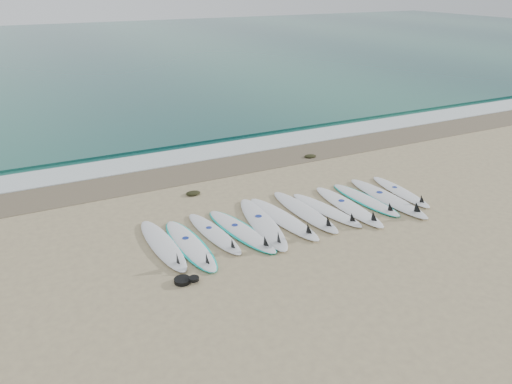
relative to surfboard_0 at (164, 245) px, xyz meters
name	(u,v)px	position (x,y,z in m)	size (l,w,h in m)	color
ground	(295,218)	(3.28, -0.06, -0.06)	(120.00, 120.00, 0.00)	tan
ocean	(79,52)	(3.28, 32.44, -0.04)	(120.00, 55.00, 0.03)	#1A584E
wet_sand_band	(227,166)	(3.28, 4.04, -0.05)	(120.00, 1.80, 0.01)	brown
foam_band	(210,152)	(3.28, 5.44, -0.04)	(120.00, 1.40, 0.04)	silver
wave_crest	(194,139)	(3.28, 6.94, -0.01)	(120.00, 1.00, 0.10)	#1A584E
surfboard_0	(164,245)	(0.00, 0.00, 0.00)	(0.63, 2.59, 0.33)	white
surfboard_1	(191,245)	(0.53, -0.24, -0.01)	(0.70, 2.59, 0.33)	white
surfboard_2	(215,234)	(1.20, 0.00, -0.01)	(0.72, 2.38, 0.30)	white
surfboard_3	(242,231)	(1.79, -0.16, -0.01)	(1.01, 2.64, 0.33)	white
surfboard_4	(264,224)	(2.39, -0.08, 0.01)	(1.00, 2.94, 0.37)	white
surfboard_5	(284,219)	(2.96, -0.08, 0.00)	(0.84, 2.76, 0.35)	white
surfboard_6	(306,212)	(3.62, 0.02, 0.00)	(0.66, 2.74, 0.35)	silver
surfboard_7	(328,210)	(4.17, -0.13, 0.00)	(0.90, 2.46, 0.31)	white
surfboard_8	(349,207)	(4.76, -0.22, 0.00)	(0.57, 2.73, 0.35)	white
surfboard_9	(366,200)	(5.43, -0.04, -0.01)	(0.77, 2.46, 0.31)	white
surfboard_10	(389,198)	(5.99, -0.27, 0.01)	(0.65, 2.91, 0.37)	white
surfboard_11	(401,192)	(6.60, -0.08, -0.01)	(0.64, 2.36, 0.30)	white
seaweed_near	(193,193)	(1.57, 2.42, -0.02)	(0.40, 0.31, 0.08)	black
seaweed_far	(310,156)	(6.01, 3.54, -0.02)	(0.40, 0.31, 0.08)	black
leash_coil	(185,280)	(-0.03, -1.47, -0.01)	(0.46, 0.36, 0.11)	black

